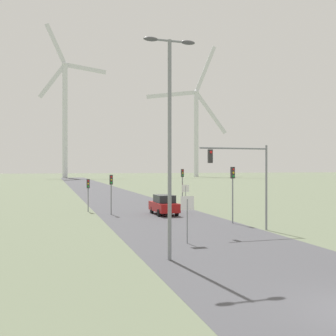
% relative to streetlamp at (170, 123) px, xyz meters
% --- Properties ---
extents(road_surface, '(10.00, 240.00, 0.01)m').
position_rel_streetlamp_xyz_m(road_surface, '(3.76, 39.77, -6.41)').
color(road_surface, '#47474C').
rests_on(road_surface, ground).
extents(streetlamp, '(2.53, 0.32, 10.39)m').
position_rel_streetlamp_xyz_m(streetlamp, '(0.00, 0.00, 0.00)').
color(streetlamp, gray).
rests_on(streetlamp, ground).
extents(stop_sign_near, '(0.81, 0.07, 2.71)m').
position_rel_streetlamp_xyz_m(stop_sign_near, '(2.13, 3.53, -4.52)').
color(stop_sign_near, gray).
rests_on(stop_sign_near, ground).
extents(stop_sign_far, '(0.81, 0.07, 2.43)m').
position_rel_streetlamp_xyz_m(stop_sign_far, '(9.06, 23.62, -4.72)').
color(stop_sign_far, gray).
rests_on(stop_sign_far, ground).
extents(traffic_light_post_near_left, '(0.28, 0.34, 3.68)m').
position_rel_streetlamp_xyz_m(traffic_light_post_near_left, '(0.01, 18.53, -3.72)').
color(traffic_light_post_near_left, gray).
rests_on(traffic_light_post_near_left, ground).
extents(traffic_light_post_near_right, '(0.28, 0.34, 4.39)m').
position_rel_streetlamp_xyz_m(traffic_light_post_near_right, '(8.25, 10.18, -3.21)').
color(traffic_light_post_near_right, gray).
rests_on(traffic_light_post_near_right, ground).
extents(traffic_light_post_mid_left, '(0.28, 0.34, 3.22)m').
position_rel_streetlamp_xyz_m(traffic_light_post_mid_left, '(-1.80, 21.56, -4.06)').
color(traffic_light_post_mid_left, gray).
rests_on(traffic_light_post_mid_left, ground).
extents(traffic_light_post_mid_right, '(0.28, 0.33, 4.18)m').
position_rel_streetlamp_xyz_m(traffic_light_post_mid_right, '(8.97, 24.43, -3.36)').
color(traffic_light_post_mid_right, gray).
rests_on(traffic_light_post_mid_right, ground).
extents(traffic_light_mast_overhead, '(5.02, 0.34, 5.89)m').
position_rel_streetlamp_xyz_m(traffic_light_mast_overhead, '(7.23, 6.46, -2.17)').
color(traffic_light_mast_overhead, gray).
rests_on(traffic_light_mast_overhead, ground).
extents(car_approaching, '(1.92, 4.15, 1.83)m').
position_rel_streetlamp_xyz_m(car_approaching, '(4.67, 17.09, -5.51)').
color(car_approaching, maroon).
rests_on(car_approaching, ground).
extents(wind_turbine_left, '(29.13, 4.25, 65.76)m').
position_rel_streetlamp_xyz_m(wind_turbine_left, '(0.73, 157.56, 23.31)').
color(wind_turbine_left, silver).
rests_on(wind_turbine_left, ground).
extents(wind_turbine_center, '(39.95, 2.69, 63.59)m').
position_rel_streetlamp_xyz_m(wind_turbine_center, '(61.96, 159.26, 19.88)').
color(wind_turbine_center, silver).
rests_on(wind_turbine_center, ground).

